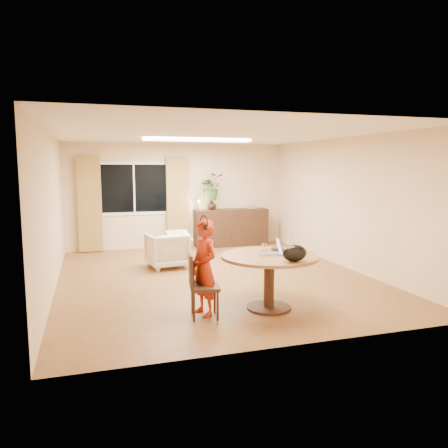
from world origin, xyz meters
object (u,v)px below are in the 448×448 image
at_px(dining_table, 269,267).
at_px(child, 204,268).
at_px(armchair, 167,250).
at_px(dining_chair, 205,285).
at_px(sideboard, 231,227).

height_order(dining_table, child, child).
bearing_deg(dining_table, armchair, 107.38).
bearing_deg(armchair, child, 82.20).
relative_size(dining_table, dining_chair, 1.56).
xyz_separation_m(armchair, sideboard, (2.00, 1.95, 0.12)).
relative_size(dining_chair, child, 0.67).
height_order(child, armchair, child).
distance_m(dining_table, dining_chair, 0.99).
height_order(dining_chair, sideboard, sideboard).
bearing_deg(sideboard, dining_chair, -111.88).
height_order(dining_table, dining_chair, dining_chair).
relative_size(dining_chair, armchair, 1.14).
bearing_deg(dining_chair, dining_table, 13.19).
bearing_deg(child, sideboard, 138.57).
height_order(dining_chair, child, child).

